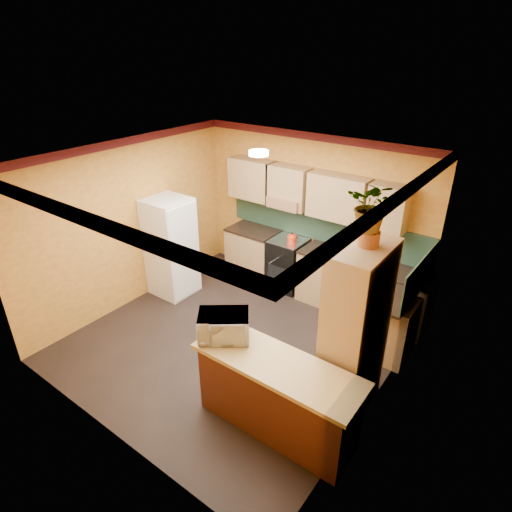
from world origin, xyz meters
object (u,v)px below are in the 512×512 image
(pantry, at_px, (355,332))
(stove, at_px, (288,264))
(fridge, at_px, (171,247))
(breakfast_bar, at_px, (276,397))
(microwave, at_px, (224,326))
(base_cabinets_back, at_px, (319,275))

(pantry, bearing_deg, stove, 137.79)
(fridge, bearing_deg, breakfast_bar, -24.45)
(stove, bearing_deg, microwave, -72.35)
(base_cabinets_back, distance_m, pantry, 2.47)
(stove, relative_size, fridge, 0.54)
(base_cabinets_back, bearing_deg, microwave, -84.92)
(fridge, height_order, pantry, pantry)
(fridge, xyz_separation_m, breakfast_bar, (3.12, -1.42, -0.41))
(base_cabinets_back, height_order, pantry, pantry)
(stove, height_order, microwave, microwave)
(base_cabinets_back, relative_size, fridge, 2.15)
(stove, bearing_deg, fridge, -139.09)
(fridge, relative_size, microwave, 2.99)
(breakfast_bar, height_order, microwave, microwave)
(stove, relative_size, pantry, 0.43)
(stove, distance_m, breakfast_bar, 3.16)
(pantry, relative_size, breakfast_bar, 1.17)
(stove, distance_m, microwave, 2.93)
(base_cabinets_back, distance_m, fridge, 2.54)
(stove, relative_size, breakfast_bar, 0.51)
(stove, bearing_deg, base_cabinets_back, 0.00)
(base_cabinets_back, height_order, stove, stove)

